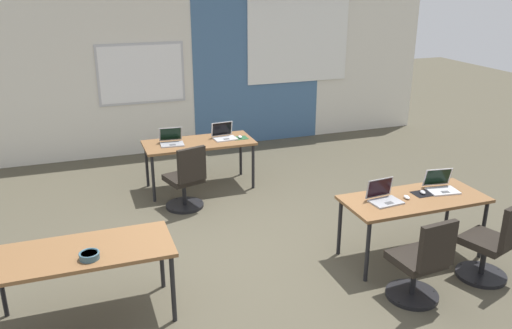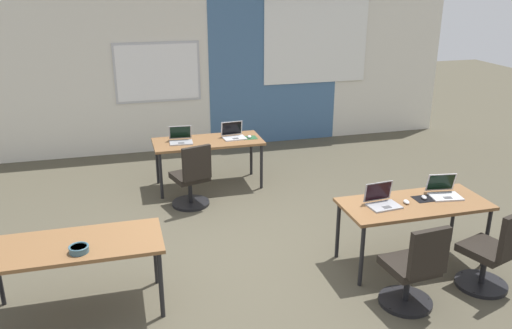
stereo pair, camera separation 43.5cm
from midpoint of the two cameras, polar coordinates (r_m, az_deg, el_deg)
The scene contains 18 objects.
ground_plane at distance 6.10m, azimuth 0.78°, elevation -9.90°, with size 24.00×24.00×0.00m.
back_wall_assembly at distance 9.54m, azimuth -5.92°, elevation 10.05°, with size 10.00×0.27×2.80m.
desk_near_left at distance 5.08m, azimuth -16.80°, elevation -8.85°, with size 1.60×0.70×0.72m.
desk_near_right at distance 6.00m, azimuth 18.79°, elevation -4.47°, with size 1.60×0.70×0.72m.
desk_far_center at distance 7.80m, azimuth -3.64°, elevation 2.19°, with size 1.60×0.70×0.72m.
laptop_near_right_end at distance 6.25m, azimuth 21.62°, elevation -2.77°, with size 0.37×0.33×0.23m.
mousepad_near_right_end at distance 6.10m, azimuth 19.73°, elevation -3.55°, with size 0.22×0.19×0.00m.
mouse_near_right_end at distance 6.10m, azimuth 19.75°, elevation -3.39°, with size 0.09×0.11×0.03m.
chair_near_right_end at distance 5.92m, azimuth 26.23°, elevation -8.99°, with size 0.55×0.60×0.92m.
laptop_far_left at distance 7.72m, azimuth -6.57°, elevation 2.76°, with size 0.35×0.33×0.23m.
chair_far_left at distance 7.19m, azimuth -5.25°, elevation -1.82°, with size 0.55×0.60×0.92m.
laptop_near_right_inner at distance 5.79m, azimuth 15.62°, elevation -3.85°, with size 0.35×0.29×0.24m.
mouse_near_right_inner at distance 5.93m, azimuth 18.05°, elevation -3.90°, with size 0.07×0.11×0.03m.
chair_near_right_inner at distance 5.33m, azimuth 19.00°, elevation -11.14°, with size 0.52×0.56×0.92m.
laptop_far_right at distance 7.88m, azimuth -0.88°, elevation 3.25°, with size 0.35×0.30×0.24m.
mousepad_far_right at distance 7.89m, azimuth 0.86°, elevation 2.91°, with size 0.22×0.19×0.00m.
mouse_far_right at distance 7.88m, azimuth 0.86°, elevation 3.04°, with size 0.07×0.11×0.03m.
snack_bowl at distance 4.87m, azimuth -16.25°, elevation -8.80°, with size 0.18×0.18×0.06m.
Camera 2 is at (-1.26, -5.15, 3.03)m, focal length 36.87 mm.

